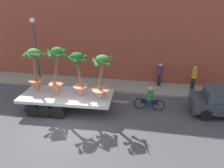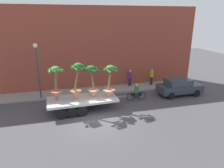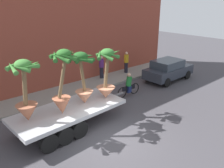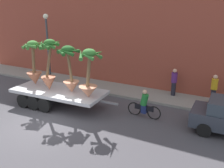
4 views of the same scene
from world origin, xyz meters
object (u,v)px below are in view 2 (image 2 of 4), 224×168
potted_palm_middle (77,83)px  pedestrian_far_left (152,77)px  pedestrian_near_gate (130,77)px  flatbed_trailer (79,101)px  potted_palm_front (93,82)px  potted_palm_extra (56,85)px  cyclist (136,93)px  street_lamp (37,64)px  potted_palm_rear (110,83)px  parked_car (179,86)px

potted_palm_middle → pedestrian_far_left: bearing=28.4°
potted_palm_middle → pedestrian_near_gate: potted_palm_middle is taller
flatbed_trailer → potted_palm_front: potted_palm_front is taller
potted_palm_extra → cyclist: size_ratio=1.44×
pedestrian_near_gate → pedestrian_far_left: 2.37m
pedestrian_far_left → potted_palm_extra: bearing=-157.4°
flatbed_trailer → street_lamp: (-3.12, 3.11, 2.47)m
potted_palm_middle → cyclist: size_ratio=1.58×
flatbed_trailer → street_lamp: street_lamp is taller
potted_palm_rear → potted_palm_front: size_ratio=0.99×
cyclist → pedestrian_far_left: bearing=47.9°
potted_palm_extra → parked_car: bearing=4.9°
potted_palm_front → flatbed_trailer: bearing=-179.4°
pedestrian_near_gate → street_lamp: street_lamp is taller
pedestrian_far_left → street_lamp: 11.45m
potted_palm_front → street_lamp: street_lamp is taller
pedestrian_far_left → street_lamp: bearing=-174.5°
flatbed_trailer → cyclist: (5.10, 0.89, -0.09)m
flatbed_trailer → cyclist: cyclist is taller
flatbed_trailer → pedestrian_far_left: pedestrian_far_left is taller
potted_palm_extra → street_lamp: bearing=116.7°
flatbed_trailer → street_lamp: bearing=135.1°
cyclist → parked_car: 4.36m
potted_palm_front → street_lamp: size_ratio=0.54×
potted_palm_extra → street_lamp: size_ratio=0.55×
potted_palm_rear → pedestrian_far_left: 7.20m
parked_car → potted_palm_middle: bearing=-172.1°
potted_palm_rear → street_lamp: (-5.54, 3.27, 1.13)m
flatbed_trailer → parked_car: bearing=6.6°
potted_palm_middle → cyclist: 5.60m
potted_palm_extra → street_lamp: street_lamp is taller
pedestrian_far_left → potted_palm_middle: bearing=-151.6°
parked_car → street_lamp: size_ratio=0.85×
flatbed_trailer → potted_palm_rear: (2.42, -0.15, 1.35)m
pedestrian_near_gate → street_lamp: bearing=-171.7°
cyclist → street_lamp: (-8.22, 2.22, 2.56)m
flatbed_trailer → pedestrian_near_gate: 7.22m
cyclist → street_lamp: 8.89m
cyclist → parked_car: size_ratio=0.45×
potted_palm_rear → potted_palm_front: (-1.32, 0.17, 0.13)m
flatbed_trailer → potted_palm_front: size_ratio=2.48×
flatbed_trailer → cyclist: 5.18m
potted_palm_middle → cyclist: potted_palm_middle is taller
parked_car → flatbed_trailer: bearing=-173.4°
pedestrian_far_left → cyclist: bearing=-132.1°
potted_palm_rear → potted_palm_middle: potted_palm_middle is taller
potted_palm_middle → potted_palm_rear: bearing=2.0°
pedestrian_far_left → street_lamp: size_ratio=0.35×
potted_palm_extra → flatbed_trailer: bearing=-4.9°
potted_palm_middle → pedestrian_far_left: (8.19, 4.42, -1.29)m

